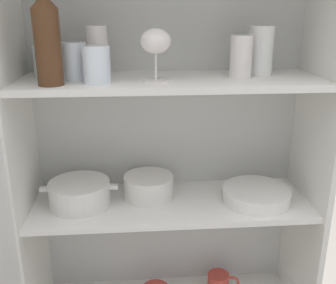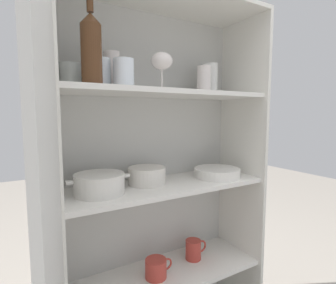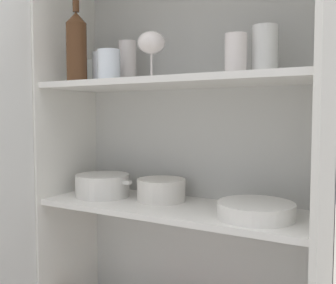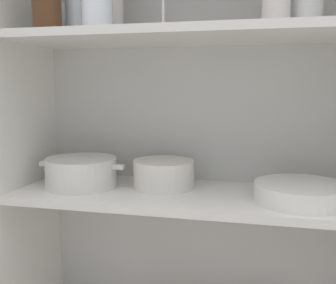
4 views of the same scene
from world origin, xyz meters
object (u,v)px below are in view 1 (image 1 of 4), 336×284
wine_bottle (47,39)px  casserole_dish (80,193)px  mixing_bowl_large (149,185)px  plate_stack_white (256,195)px

wine_bottle → casserole_dish: wine_bottle is taller
wine_bottle → casserole_dish: size_ratio=1.11×
mixing_bowl_large → wine_bottle: bearing=-154.4°
plate_stack_white → casserole_dish: size_ratio=0.90×
mixing_bowl_large → casserole_dish: casserole_dish is taller
wine_bottle → casserole_dish: 0.50m
casserole_dish → mixing_bowl_large: bearing=10.3°
mixing_bowl_large → casserole_dish: bearing=-169.7°
plate_stack_white → mixing_bowl_large: size_ratio=1.33×
plate_stack_white → casserole_dish: bearing=177.8°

